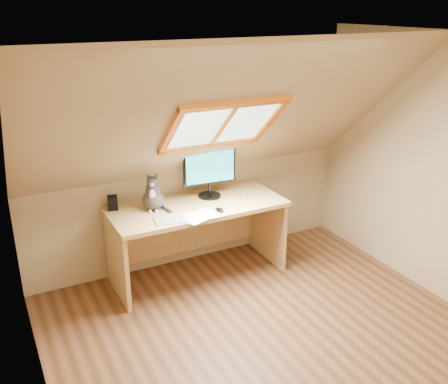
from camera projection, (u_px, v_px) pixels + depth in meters
ground at (282, 349)px, 4.01m from camera, size 3.50×3.50×0.00m
room_shell at (298, 186)px, 3.42m from camera, size 3.52×3.52×2.41m
desk at (194, 223)px, 4.97m from camera, size 1.70×0.75×0.78m
monitor at (209, 170)px, 4.92m from camera, size 0.54×0.23×0.50m
cat at (153, 196)px, 4.68m from camera, size 0.28×0.30×0.37m
desk_speaker at (113, 203)px, 4.69m from camera, size 0.11×0.11×0.13m
graphics_tablet at (171, 220)px, 4.48m from camera, size 0.31×0.25×0.01m
mouse at (220, 210)px, 4.67m from camera, size 0.08×0.11×0.03m
papers at (193, 217)px, 4.55m from camera, size 0.35×0.30×0.01m
cables at (243, 200)px, 4.93m from camera, size 0.51×0.26×0.01m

